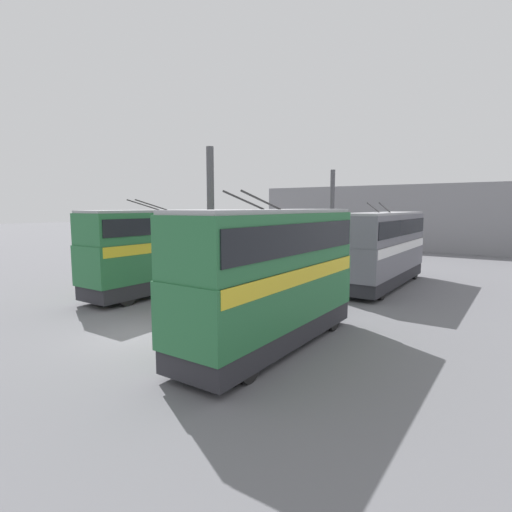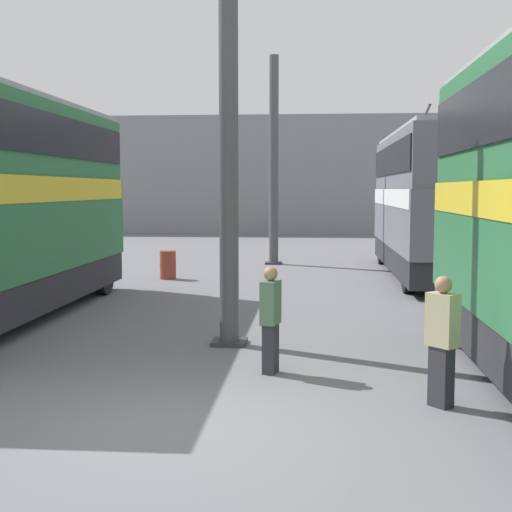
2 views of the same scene
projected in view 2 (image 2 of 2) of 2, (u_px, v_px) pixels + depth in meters
name	position (u px, v px, depth m)	size (l,w,h in m)	color
ground_plane	(183.00, 428.00, 8.82)	(240.00, 240.00, 0.00)	slate
depot_back_wall	(290.00, 175.00, 46.83)	(0.50, 36.00, 7.81)	gray
support_column_near	(229.00, 136.00, 13.22)	(0.65, 0.65, 8.10)	#4C4C51
support_column_far	(274.00, 164.00, 27.80)	(0.65, 0.65, 8.10)	#4C4C51
bus_left_far	(427.00, 195.00, 23.77)	(10.94, 2.54, 5.47)	black
bus_right_near	(1.00, 193.00, 15.76)	(10.99, 2.54, 5.63)	black
person_aisle_foreground	(271.00, 317.00, 11.37)	(0.46, 0.33, 1.72)	#2D2D33
person_by_left_row	(442.00, 338.00, 9.60)	(0.48, 0.45, 1.79)	#2D2D33
oil_drum	(168.00, 265.00, 23.45)	(0.55, 0.55, 0.93)	#933828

